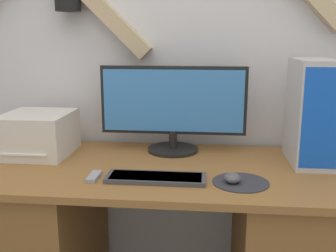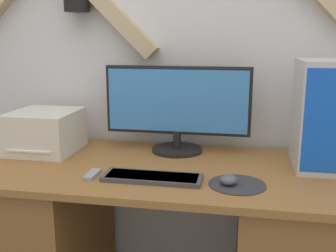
# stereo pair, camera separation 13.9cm
# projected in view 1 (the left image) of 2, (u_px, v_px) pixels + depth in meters

# --- Properties ---
(wall_back) EXTENTS (6.40, 0.18, 2.70)m
(wall_back) POSITION_uv_depth(u_px,v_px,m) (169.00, 20.00, 2.04)
(wall_back) COLOR silver
(wall_back) RESTS_ON ground_plane
(desk) EXTENTS (1.63, 0.77, 0.70)m
(desk) POSITION_uv_depth(u_px,v_px,m) (161.00, 235.00, 1.83)
(desk) COLOR brown
(desk) RESTS_ON ground_plane
(monitor) EXTENTS (0.72, 0.25, 0.43)m
(monitor) POSITION_uv_depth(u_px,v_px,m) (173.00, 106.00, 1.94)
(monitor) COLOR black
(monitor) RESTS_ON desk
(keyboard) EXTENTS (0.40, 0.13, 0.02)m
(keyboard) POSITION_uv_depth(u_px,v_px,m) (155.00, 178.00, 1.58)
(keyboard) COLOR #3D3D42
(keyboard) RESTS_ON desk
(mousepad) EXTENTS (0.22, 0.22, 0.00)m
(mousepad) POSITION_uv_depth(u_px,v_px,m) (241.00, 182.00, 1.55)
(mousepad) COLOR #2D2D33
(mousepad) RESTS_ON desk
(mouse) EXTENTS (0.07, 0.07, 0.04)m
(mouse) POSITION_uv_depth(u_px,v_px,m) (232.00, 178.00, 1.54)
(mouse) COLOR #4C4C51
(mouse) RESTS_ON mousepad
(computer_tower) EXTENTS (0.17, 0.32, 0.47)m
(computer_tower) POSITION_uv_depth(u_px,v_px,m) (311.00, 112.00, 1.76)
(computer_tower) COLOR #B2B2B7
(computer_tower) RESTS_ON desk
(printer) EXTENTS (0.31, 0.34, 0.20)m
(printer) POSITION_uv_depth(u_px,v_px,m) (38.00, 134.00, 1.92)
(printer) COLOR beige
(printer) RESTS_ON desk
(remote_control) EXTENTS (0.04, 0.12, 0.02)m
(remote_control) POSITION_uv_depth(u_px,v_px,m) (94.00, 177.00, 1.60)
(remote_control) COLOR gray
(remote_control) RESTS_ON desk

